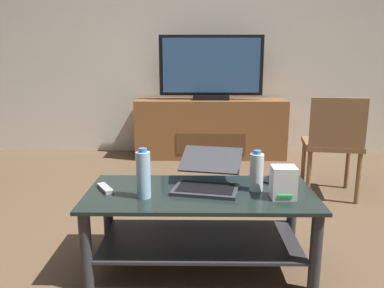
# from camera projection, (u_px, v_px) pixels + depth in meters

# --- Properties ---
(ground_plane) EXTENTS (7.68, 7.68, 0.00)m
(ground_plane) POSITION_uv_depth(u_px,v_px,m) (186.00, 248.00, 2.36)
(ground_plane) COLOR brown
(back_wall) EXTENTS (6.40, 0.12, 2.80)m
(back_wall) POSITION_uv_depth(u_px,v_px,m) (191.00, 35.00, 4.55)
(back_wall) COLOR beige
(back_wall) RESTS_ON ground
(coffee_table) EXTENTS (1.23, 0.58, 0.44)m
(coffee_table) POSITION_uv_depth(u_px,v_px,m) (200.00, 216.00, 2.10)
(coffee_table) COLOR black
(coffee_table) RESTS_ON ground
(media_cabinet) EXTENTS (1.72, 0.46, 0.67)m
(media_cabinet) POSITION_uv_depth(u_px,v_px,m) (210.00, 128.00, 4.47)
(media_cabinet) COLOR brown
(media_cabinet) RESTS_ON ground
(television) EXTENTS (1.17, 0.20, 0.72)m
(television) POSITION_uv_depth(u_px,v_px,m) (211.00, 69.00, 4.29)
(television) COLOR black
(television) RESTS_ON media_cabinet
(dining_chair) EXTENTS (0.50, 0.50, 0.85)m
(dining_chair) POSITION_uv_depth(u_px,v_px,m) (333.00, 141.00, 3.11)
(dining_chair) COLOR brown
(dining_chair) RESTS_ON ground
(laptop) EXTENTS (0.42, 0.47, 0.18)m
(laptop) POSITION_uv_depth(u_px,v_px,m) (208.00, 177.00, 2.13)
(laptop) COLOR #333338
(laptop) RESTS_ON coffee_table
(router_box) EXTENTS (0.12, 0.11, 0.17)m
(router_box) POSITION_uv_depth(u_px,v_px,m) (283.00, 182.00, 1.96)
(router_box) COLOR white
(router_box) RESTS_ON coffee_table
(water_bottle_near) EXTENTS (0.07, 0.07, 0.22)m
(water_bottle_near) POSITION_uv_depth(u_px,v_px,m) (257.00, 172.00, 2.07)
(water_bottle_near) COLOR silver
(water_bottle_near) RESTS_ON coffee_table
(water_bottle_far) EXTENTS (0.07, 0.07, 0.26)m
(water_bottle_far) POSITION_uv_depth(u_px,v_px,m) (143.00, 174.00, 1.95)
(water_bottle_far) COLOR #99C6E5
(water_bottle_far) RESTS_ON coffee_table
(cell_phone) EXTENTS (0.13, 0.16, 0.01)m
(cell_phone) POSITION_uv_depth(u_px,v_px,m) (271.00, 180.00, 2.25)
(cell_phone) COLOR black
(cell_phone) RESTS_ON coffee_table
(tv_remote) EXTENTS (0.12, 0.16, 0.02)m
(tv_remote) POSITION_uv_depth(u_px,v_px,m) (105.00, 188.00, 2.09)
(tv_remote) COLOR #99999E
(tv_remote) RESTS_ON coffee_table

